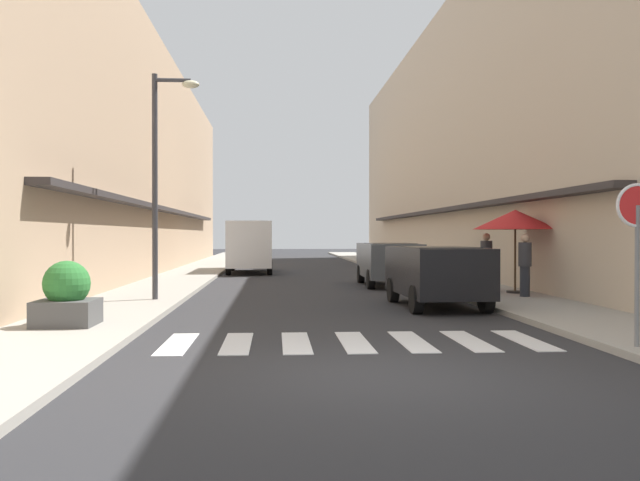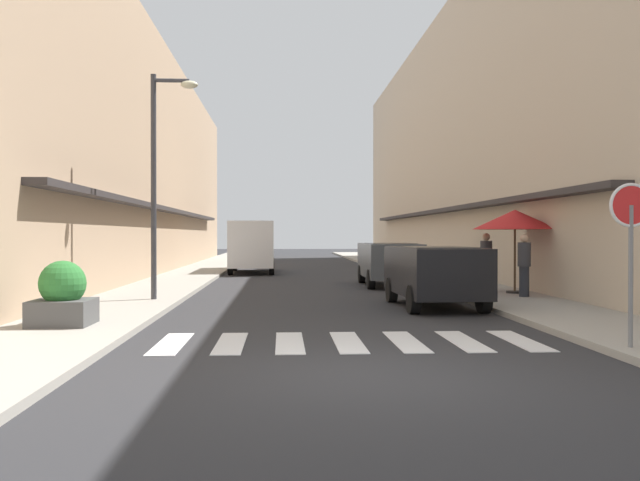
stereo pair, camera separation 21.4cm
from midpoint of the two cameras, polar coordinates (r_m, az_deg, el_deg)
ground_plane at (r=28.23m, az=-0.84°, el=-3.07°), size 108.70×108.70×0.00m
sidewalk_left at (r=28.45m, az=-10.74°, el=-2.93°), size 2.49×69.17×0.12m
sidewalk_right at (r=28.85m, az=8.92°, el=-2.88°), size 2.49×69.17×0.12m
building_row_left at (r=30.72m, az=-17.37°, el=6.62°), size 5.50×46.47×10.10m
building_row_right at (r=31.49m, az=15.10°, el=8.19°), size 5.50×46.47×11.97m
crosswalk at (r=11.09m, az=2.95°, el=-8.59°), size 6.15×2.20×0.01m
parked_car_near at (r=16.45m, az=10.04°, el=-2.42°), size 1.88×3.99×1.47m
parked_car_mid at (r=23.16m, az=6.15°, el=-1.57°), size 1.86×4.30×1.47m
delivery_van at (r=31.15m, az=-5.57°, el=-0.15°), size 2.07×5.43×2.37m
round_street_sign at (r=10.80m, az=25.35°, el=1.44°), size 0.65×0.07×2.39m
street_lamp at (r=17.60m, az=-13.00°, el=6.42°), size 1.19×0.28×5.70m
cafe_umbrella at (r=19.63m, az=16.48°, el=1.68°), size 2.35×2.35×2.34m
planter_corner at (r=13.02m, az=-20.53°, el=-4.49°), size 1.04×1.04×1.17m
pedestrian_walking_near at (r=20.12m, az=14.19°, el=-1.66°), size 0.34×0.34×1.68m
pedestrian_walking_far at (r=18.56m, az=17.22°, el=-1.91°), size 0.34×0.34×1.65m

